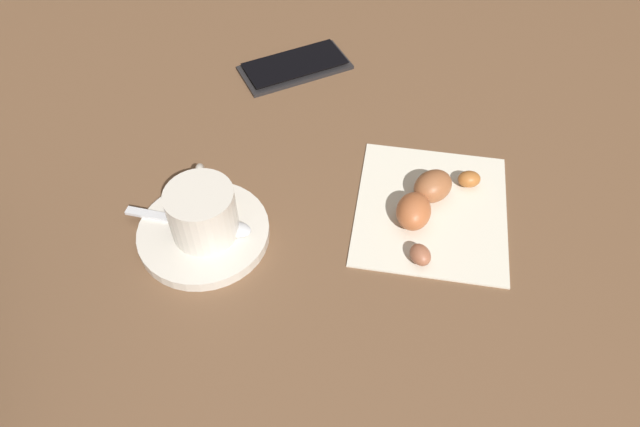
{
  "coord_description": "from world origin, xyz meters",
  "views": [
    {
      "loc": [
        -0.06,
        0.39,
        0.47
      ],
      "look_at": [
        -0.01,
        0.01,
        0.02
      ],
      "focal_mm": 33.2,
      "sensor_mm": 36.0,
      "label": 1
    }
  ],
  "objects_px": {
    "espresso_cup": "(202,211)",
    "cell_phone": "(295,66)",
    "teaspoon": "(209,225)",
    "croissant": "(427,202)",
    "saucer": "(204,233)",
    "napkin": "(431,209)",
    "sugar_packet": "(205,204)"
  },
  "relations": [
    {
      "from": "saucer",
      "to": "sugar_packet",
      "type": "relative_size",
      "value": 2.27
    },
    {
      "from": "sugar_packet",
      "to": "croissant",
      "type": "distance_m",
      "value": 0.23
    },
    {
      "from": "saucer",
      "to": "espresso_cup",
      "type": "bearing_deg",
      "value": -155.59
    },
    {
      "from": "sugar_packet",
      "to": "croissant",
      "type": "relative_size",
      "value": 0.43
    },
    {
      "from": "sugar_packet",
      "to": "croissant",
      "type": "bearing_deg",
      "value": -163.04
    },
    {
      "from": "espresso_cup",
      "to": "cell_phone",
      "type": "relative_size",
      "value": 0.59
    },
    {
      "from": "napkin",
      "to": "saucer",
      "type": "bearing_deg",
      "value": 15.88
    },
    {
      "from": "sugar_packet",
      "to": "croissant",
      "type": "xyz_separation_m",
      "value": [
        -0.22,
        -0.03,
        0.0
      ]
    },
    {
      "from": "napkin",
      "to": "croissant",
      "type": "xyz_separation_m",
      "value": [
        0.01,
        0.01,
        0.02
      ]
    },
    {
      "from": "teaspoon",
      "to": "croissant",
      "type": "bearing_deg",
      "value": -165.79
    },
    {
      "from": "croissant",
      "to": "cell_phone",
      "type": "relative_size",
      "value": 0.87
    },
    {
      "from": "napkin",
      "to": "cell_phone",
      "type": "relative_size",
      "value": 1.13
    },
    {
      "from": "espresso_cup",
      "to": "croissant",
      "type": "bearing_deg",
      "value": -165.23
    },
    {
      "from": "cell_phone",
      "to": "teaspoon",
      "type": "bearing_deg",
      "value": 81.25
    },
    {
      "from": "sugar_packet",
      "to": "cell_phone",
      "type": "xyz_separation_m",
      "value": [
        -0.05,
        -0.25,
        -0.01
      ]
    },
    {
      "from": "napkin",
      "to": "cell_phone",
      "type": "bearing_deg",
      "value": -50.93
    },
    {
      "from": "espresso_cup",
      "to": "sugar_packet",
      "type": "relative_size",
      "value": 1.57
    },
    {
      "from": "saucer",
      "to": "napkin",
      "type": "xyz_separation_m",
      "value": [
        -0.23,
        -0.06,
        -0.0
      ]
    },
    {
      "from": "espresso_cup",
      "to": "cell_phone",
      "type": "height_order",
      "value": "espresso_cup"
    },
    {
      "from": "sugar_packet",
      "to": "napkin",
      "type": "xyz_separation_m",
      "value": [
        -0.23,
        -0.03,
        -0.01
      ]
    },
    {
      "from": "sugar_packet",
      "to": "cell_phone",
      "type": "bearing_deg",
      "value": -92.07
    },
    {
      "from": "sugar_packet",
      "to": "teaspoon",
      "type": "bearing_deg",
      "value": 121.87
    },
    {
      "from": "teaspoon",
      "to": "cell_phone",
      "type": "bearing_deg",
      "value": -98.75
    },
    {
      "from": "saucer",
      "to": "teaspoon",
      "type": "relative_size",
      "value": 0.99
    },
    {
      "from": "saucer",
      "to": "espresso_cup",
      "type": "distance_m",
      "value": 0.03
    },
    {
      "from": "teaspoon",
      "to": "sugar_packet",
      "type": "relative_size",
      "value": 2.3
    },
    {
      "from": "espresso_cup",
      "to": "napkin",
      "type": "bearing_deg",
      "value": -164.24
    },
    {
      "from": "teaspoon",
      "to": "cell_phone",
      "type": "xyz_separation_m",
      "value": [
        -0.04,
        -0.28,
        -0.01
      ]
    },
    {
      "from": "croissant",
      "to": "sugar_packet",
      "type": "bearing_deg",
      "value": 7.07
    },
    {
      "from": "saucer",
      "to": "espresso_cup",
      "type": "relative_size",
      "value": 1.45
    },
    {
      "from": "teaspoon",
      "to": "saucer",
      "type": "bearing_deg",
      "value": 39.73
    },
    {
      "from": "espresso_cup",
      "to": "cell_phone",
      "type": "distance_m",
      "value": 0.29
    }
  ]
}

